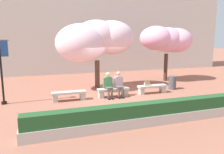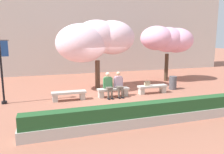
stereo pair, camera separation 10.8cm
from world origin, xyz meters
name	(u,v)px [view 2 (the right image)]	position (x,y,z in m)	size (l,w,h in m)	color
ground_plane	(113,97)	(0.00, 0.00, 0.00)	(100.00, 100.00, 0.00)	#9E604C
building_facade	(78,17)	(0.00, 10.11, 4.88)	(28.00, 4.00, 9.75)	beige
stone_bench_west_end	(69,94)	(-2.26, 0.00, 0.30)	(1.65, 0.43, 0.45)	#BCB7AD
stone_bench_near_west	(113,91)	(0.00, 0.00, 0.30)	(1.65, 0.43, 0.45)	#BCB7AD
stone_bench_center	(152,88)	(2.26, 0.00, 0.30)	(1.65, 0.43, 0.45)	#BCB7AD
person_seated_left	(108,84)	(-0.28, -0.05, 0.70)	(0.51, 0.68, 1.29)	black
person_seated_right	(119,83)	(0.28, -0.05, 0.70)	(0.51, 0.69, 1.29)	black
handbag	(147,83)	(1.94, 0.01, 0.58)	(0.30, 0.15, 0.34)	tan
cherry_tree_main	(96,40)	(-0.36, 2.01, 2.90)	(4.67, 2.73, 4.03)	#513828
cherry_tree_secondary	(167,40)	(4.99, 3.03, 2.90)	(3.88, 2.41, 3.82)	#473323
lamp_post_with_banner	(0,52)	(-5.16, 0.39, 2.40)	(0.54, 0.28, 3.99)	black
planter_hedge_foreground	(149,114)	(0.00, -3.91, 0.39)	(8.53, 0.50, 0.80)	#BCB7AD
trash_bin	(173,83)	(3.89, 0.50, 0.39)	(0.44, 0.44, 0.78)	#4C4C51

